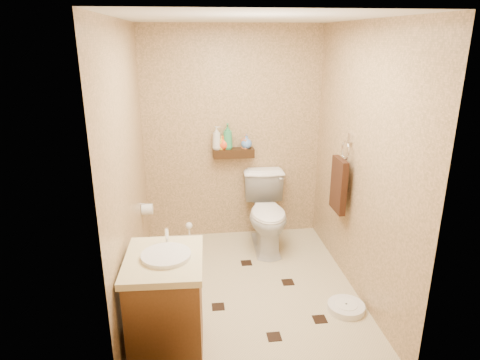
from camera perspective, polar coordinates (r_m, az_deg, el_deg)
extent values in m
plane|color=beige|center=(4.16, 0.98, -14.42)|extent=(2.50, 2.50, 0.00)
cube|color=tan|center=(4.84, -0.98, 5.92)|extent=(2.00, 0.04, 2.40)
cube|color=tan|center=(2.49, 5.10, -6.84)|extent=(2.00, 0.04, 2.40)
cube|color=tan|center=(3.65, -14.68, 0.98)|extent=(0.04, 2.50, 2.40)
cube|color=tan|center=(3.91, 15.78, 2.06)|extent=(0.04, 2.50, 2.40)
cube|color=silver|center=(3.48, 1.21, 20.81)|extent=(2.00, 2.50, 0.02)
cube|color=#311B0D|center=(4.81, -0.87, 3.62)|extent=(0.46, 0.14, 0.10)
cube|color=black|center=(3.94, -2.92, -16.52)|extent=(0.11, 0.11, 0.01)
cube|color=black|center=(4.29, 6.40, -13.39)|extent=(0.11, 0.11, 0.01)
cube|color=black|center=(3.63, 4.57, -20.11)|extent=(0.11, 0.11, 0.01)
cube|color=black|center=(4.58, -7.54, -11.19)|extent=(0.11, 0.11, 0.01)
cube|color=black|center=(3.85, 10.58, -17.78)|extent=(0.11, 0.11, 0.01)
cube|color=black|center=(4.58, 0.85, -10.99)|extent=(0.11, 0.11, 0.01)
imported|color=white|center=(4.74, 3.66, -4.44)|extent=(0.49, 0.82, 0.82)
cube|color=brown|center=(3.30, -9.74, -16.62)|extent=(0.53, 0.64, 0.76)
cube|color=beige|center=(3.09, -10.15, -10.52)|extent=(0.57, 0.68, 0.05)
cylinder|color=silver|center=(3.07, -9.82, -10.03)|extent=(0.35, 0.35, 0.05)
cylinder|color=silver|center=(3.23, -9.72, -7.24)|extent=(0.03, 0.03, 0.12)
cylinder|color=white|center=(3.99, 13.95, -16.15)|extent=(0.39, 0.39, 0.06)
cylinder|color=white|center=(3.97, 13.99, -15.77)|extent=(0.19, 0.19, 0.01)
cylinder|color=#1B6D6D|center=(4.64, -6.66, -9.98)|extent=(0.10, 0.10, 0.11)
cylinder|color=white|center=(4.55, -6.75, -7.75)|extent=(0.02, 0.02, 0.31)
sphere|color=white|center=(4.48, -6.82, -6.07)|extent=(0.07, 0.07, 0.07)
cube|color=silver|center=(4.08, 14.50, 5.48)|extent=(0.03, 0.06, 0.08)
torus|color=silver|center=(4.09, 13.90, 3.85)|extent=(0.02, 0.19, 0.19)
cube|color=#371E10|center=(4.18, 13.03, -0.67)|extent=(0.06, 0.30, 0.52)
cylinder|color=white|center=(4.45, -12.27, -3.82)|extent=(0.11, 0.11, 0.11)
cylinder|color=silver|center=(4.43, -12.83, -3.12)|extent=(0.04, 0.02, 0.02)
imported|color=beige|center=(4.75, -3.15, 5.63)|extent=(0.13, 0.13, 0.26)
imported|color=yellow|center=(4.77, -2.47, 5.02)|extent=(0.09, 0.09, 0.15)
imported|color=#F54D1C|center=(4.77, -2.16, 5.07)|extent=(0.17, 0.17, 0.16)
imported|color=#2F8D56|center=(4.76, -1.66, 5.84)|extent=(0.13, 0.13, 0.29)
imported|color=#D67847|center=(4.79, 0.73, 5.17)|extent=(0.10, 0.10, 0.16)
imported|color=#5483D2|center=(4.79, 0.85, 5.16)|extent=(0.15, 0.15, 0.16)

